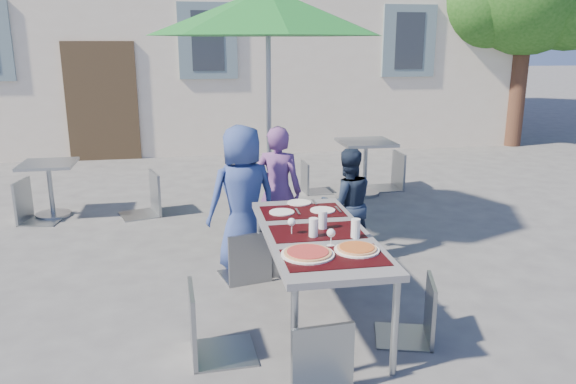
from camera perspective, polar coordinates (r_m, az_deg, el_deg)
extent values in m
plane|color=#47474A|center=(4.18, -2.70, -16.57)|extent=(90.00, 90.00, 0.00)
cube|color=#402F1E|center=(11.17, -18.37, 8.68)|extent=(1.30, 0.06, 2.20)
cube|color=slate|center=(11.01, -8.16, 14.95)|extent=(1.10, 0.06, 1.40)
cube|color=#262B33|center=(10.99, -8.16, 14.95)|extent=(0.60, 0.04, 1.10)
cube|color=slate|center=(11.87, 12.21, 14.76)|extent=(1.10, 0.06, 1.40)
cube|color=#262B33|center=(11.85, 12.25, 14.76)|extent=(0.60, 0.04, 1.10)
cylinder|color=#482C1F|center=(13.06, 22.34, 10.47)|extent=(0.36, 0.36, 2.80)
sphere|color=#194A13|center=(12.92, 19.19, 17.85)|extent=(2.00, 2.00, 2.00)
cube|color=#4D4D53|center=(4.41, 2.91, -4.39)|extent=(0.80, 1.85, 0.05)
cylinder|color=gray|center=(3.73, 0.66, -14.54)|extent=(0.05, 0.05, 0.70)
cylinder|color=gray|center=(3.90, 10.80, -13.42)|extent=(0.05, 0.05, 0.70)
cylinder|color=gray|center=(5.28, -2.89, -5.37)|extent=(0.05, 0.05, 0.70)
cylinder|color=gray|center=(5.40, 4.31, -4.92)|extent=(0.05, 0.05, 0.70)
cube|color=black|center=(3.90, 4.74, -6.64)|extent=(0.70, 0.42, 0.01)
cube|color=black|center=(4.40, 2.91, -4.05)|extent=(0.70, 0.42, 0.01)
cube|color=black|center=(4.91, 1.47, -1.98)|extent=(0.70, 0.42, 0.01)
cylinder|color=white|center=(3.92, 2.02, -6.34)|extent=(0.38, 0.38, 0.01)
cylinder|color=tan|center=(3.92, 2.02, -6.17)|extent=(0.34, 0.34, 0.01)
cylinder|color=maroon|center=(3.91, 2.02, -6.06)|extent=(0.29, 0.29, 0.01)
cylinder|color=white|center=(4.03, 7.00, -5.85)|extent=(0.32, 0.32, 0.01)
cylinder|color=tan|center=(4.02, 7.00, -5.69)|extent=(0.28, 0.28, 0.01)
cylinder|color=#97200A|center=(4.02, 7.01, -5.58)|extent=(0.25, 0.25, 0.01)
cylinder|color=silver|center=(4.26, 2.60, -3.65)|extent=(0.07, 0.07, 0.15)
cylinder|color=silver|center=(4.45, 3.55, -2.86)|extent=(0.07, 0.07, 0.15)
cylinder|color=silver|center=(4.27, 6.87, -3.71)|extent=(0.07, 0.07, 0.15)
cylinder|color=silver|center=(4.34, 0.37, -4.30)|extent=(0.06, 0.06, 0.00)
cylinder|color=silver|center=(4.33, 0.37, -3.83)|extent=(0.01, 0.01, 0.08)
sphere|color=silver|center=(4.31, 0.37, -3.07)|extent=(0.06, 0.06, 0.06)
cylinder|color=silver|center=(4.12, 4.37, -5.46)|extent=(0.06, 0.06, 0.00)
cylinder|color=silver|center=(4.10, 4.38, -4.96)|extent=(0.01, 0.01, 0.08)
sphere|color=silver|center=(4.08, 4.40, -4.17)|extent=(0.06, 0.06, 0.06)
cylinder|color=white|center=(4.87, -0.64, -2.05)|extent=(0.22, 0.22, 0.01)
cube|color=#96989D|center=(4.89, 0.98, -1.98)|extent=(0.02, 0.18, 0.00)
cylinder|color=white|center=(4.93, 3.54, -1.84)|extent=(0.22, 0.22, 0.01)
cube|color=#96989D|center=(4.97, 5.11, -1.78)|extent=(0.02, 0.18, 0.00)
cylinder|color=white|center=(5.15, 1.15, -1.08)|extent=(0.22, 0.22, 0.01)
cube|color=#96989D|center=(5.18, 2.67, -1.02)|extent=(0.02, 0.18, 0.00)
imported|color=navy|center=(5.48, -4.64, -0.60)|extent=(0.80, 0.63, 1.43)
imported|color=#693E80|center=(5.84, -1.03, 0.10)|extent=(0.58, 0.48, 1.37)
imported|color=#1A253A|center=(5.76, 6.01, -1.27)|extent=(0.57, 0.33, 1.16)
cube|color=gray|center=(5.33, -4.61, -4.14)|extent=(0.50, 0.50, 0.03)
cube|color=gray|center=(5.07, -3.95, -2.18)|extent=(0.41, 0.12, 0.49)
cylinder|color=gray|center=(5.62, -3.42, -5.55)|extent=(0.02, 0.02, 0.43)
cylinder|color=gray|center=(5.52, -6.91, -6.03)|extent=(0.02, 0.02, 0.43)
cylinder|color=gray|center=(5.31, -2.10, -6.80)|extent=(0.02, 0.02, 0.43)
cylinder|color=gray|center=(5.20, -5.79, -7.34)|extent=(0.02, 0.02, 0.43)
cube|color=gray|center=(5.47, -0.76, -3.93)|extent=(0.48, 0.48, 0.03)
cube|color=gray|center=(5.22, -1.02, -2.20)|extent=(0.38, 0.14, 0.46)
cylinder|color=gray|center=(5.68, 1.12, -5.47)|extent=(0.02, 0.02, 0.40)
cylinder|color=gray|center=(5.71, -2.20, -5.34)|extent=(0.02, 0.02, 0.40)
cylinder|color=gray|center=(5.37, 0.78, -6.70)|extent=(0.02, 0.02, 0.40)
cylinder|color=gray|center=(5.41, -2.73, -6.55)|extent=(0.02, 0.02, 0.40)
cube|color=#8F939A|center=(5.67, 4.38, -2.84)|extent=(0.51, 0.51, 0.03)
cube|color=#8F939A|center=(5.42, 5.40, -0.90)|extent=(0.42, 0.12, 0.51)
cylinder|color=#8F939A|center=(5.97, 5.11, -4.25)|extent=(0.02, 0.02, 0.44)
cylinder|color=#8F939A|center=(5.82, 1.92, -4.72)|extent=(0.02, 0.02, 0.44)
cylinder|color=#8F939A|center=(5.67, 6.81, -5.36)|extent=(0.02, 0.02, 0.44)
cylinder|color=#8F939A|center=(5.51, 3.49, -5.90)|extent=(0.02, 0.02, 0.44)
cube|color=gray|center=(4.03, -6.72, -10.17)|extent=(0.46, 0.46, 0.03)
cube|color=gray|center=(3.92, -9.96, -6.85)|extent=(0.05, 0.45, 0.53)
cylinder|color=gray|center=(4.00, -3.50, -14.29)|extent=(0.02, 0.02, 0.47)
cylinder|color=gray|center=(4.33, -4.31, -11.85)|extent=(0.02, 0.02, 0.47)
cylinder|color=gray|center=(3.97, -9.16, -14.72)|extent=(0.02, 0.02, 0.47)
cylinder|color=gray|center=(4.30, -9.49, -12.22)|extent=(0.02, 0.02, 0.47)
cube|color=gray|center=(4.32, 11.84, -9.28)|extent=(0.51, 0.51, 0.03)
cube|color=gray|center=(4.25, 14.62, -6.34)|extent=(0.14, 0.40, 0.48)
cylinder|color=gray|center=(4.56, 9.29, -10.89)|extent=(0.02, 0.02, 0.42)
cylinder|color=gray|center=(4.25, 9.49, -12.93)|extent=(0.02, 0.02, 0.42)
cylinder|color=gray|center=(4.59, 13.71, -10.94)|extent=(0.02, 0.02, 0.42)
cylinder|color=gray|center=(4.28, 14.25, -12.96)|extent=(0.02, 0.02, 0.42)
cube|color=gray|center=(3.45, 4.69, -15.60)|extent=(0.44, 0.44, 0.03)
cube|color=gray|center=(3.49, 3.70, -10.61)|extent=(0.41, 0.06, 0.49)
cylinder|color=gray|center=(3.66, 0.94, -17.66)|extent=(0.02, 0.02, 0.43)
cylinder|color=gray|center=(3.76, 6.32, -16.82)|extent=(0.02, 0.02, 0.43)
cylinder|color=#96989D|center=(6.67, -1.85, -3.64)|extent=(0.50, 0.50, 0.11)
cylinder|color=gray|center=(6.38, -1.95, 6.82)|extent=(0.06, 0.06, 2.56)
cone|color=#186D25|center=(6.33, -2.05, 17.85)|extent=(2.60, 2.60, 0.50)
cylinder|color=#96989D|center=(7.90, -22.72, -2.11)|extent=(0.44, 0.44, 0.04)
cylinder|color=gray|center=(7.82, -22.95, 0.06)|extent=(0.06, 0.06, 0.66)
cube|color=gray|center=(7.75, -23.22, 2.62)|extent=(0.66, 0.66, 0.04)
cube|color=gray|center=(7.60, -24.05, 0.71)|extent=(0.52, 0.52, 0.03)
cube|color=gray|center=(7.63, -25.72, 2.64)|extent=(0.11, 0.45, 0.53)
cylinder|color=gray|center=(7.41, -23.08, -1.50)|extent=(0.02, 0.02, 0.47)
cylinder|color=gray|center=(7.75, -21.99, -0.70)|extent=(0.02, 0.02, 0.47)
cylinder|color=gray|center=(7.57, -25.75, -1.47)|extent=(0.02, 0.02, 0.47)
cylinder|color=gray|center=(7.90, -24.58, -0.68)|extent=(0.02, 0.02, 0.47)
cube|color=#90969B|center=(7.44, -15.10, 1.37)|extent=(0.58, 0.58, 0.03)
cube|color=#90969B|center=(7.43, -13.58, 3.64)|extent=(0.16, 0.46, 0.55)
cylinder|color=#90969B|center=(7.66, -16.74, -0.34)|extent=(0.02, 0.02, 0.49)
cylinder|color=#90969B|center=(7.28, -16.17, -1.09)|extent=(0.02, 0.02, 0.49)
cylinder|color=#90969B|center=(7.73, -13.84, 0.01)|extent=(0.02, 0.02, 0.49)
cylinder|color=#90969B|center=(7.35, -13.13, -0.71)|extent=(0.02, 0.02, 0.49)
cylinder|color=#96989D|center=(8.38, 7.75, -0.11)|extent=(0.44, 0.44, 0.04)
cylinder|color=gray|center=(8.29, 7.83, 2.25)|extent=(0.06, 0.06, 0.75)
cube|color=gray|center=(8.21, 7.93, 5.02)|extent=(0.75, 0.75, 0.04)
cube|color=gray|center=(8.36, 2.97, 2.78)|extent=(0.41, 0.41, 0.03)
cube|color=gray|center=(8.26, 1.75, 4.30)|extent=(0.05, 0.39, 0.47)
cylinder|color=gray|center=(8.30, 4.39, 1.15)|extent=(0.02, 0.02, 0.41)
cylinder|color=gray|center=(8.61, 3.71, 1.67)|extent=(0.02, 0.02, 0.41)
cylinder|color=gray|center=(8.20, 2.15, 1.02)|extent=(0.02, 0.02, 0.41)
cylinder|color=gray|center=(8.52, 1.55, 1.56)|extent=(0.02, 0.02, 0.41)
cube|color=gray|center=(8.65, 9.87, 3.57)|extent=(0.48, 0.48, 0.03)
cube|color=gray|center=(8.68, 11.33, 5.42)|extent=(0.05, 0.47, 0.56)
cylinder|color=gray|center=(8.82, 8.10, 2.15)|extent=(0.02, 0.02, 0.49)
cylinder|color=gray|center=(8.45, 9.02, 1.55)|extent=(0.02, 0.02, 0.49)
cylinder|color=gray|center=(8.96, 10.52, 2.25)|extent=(0.02, 0.02, 0.49)
cylinder|color=gray|center=(8.60, 11.53, 1.66)|extent=(0.02, 0.02, 0.49)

